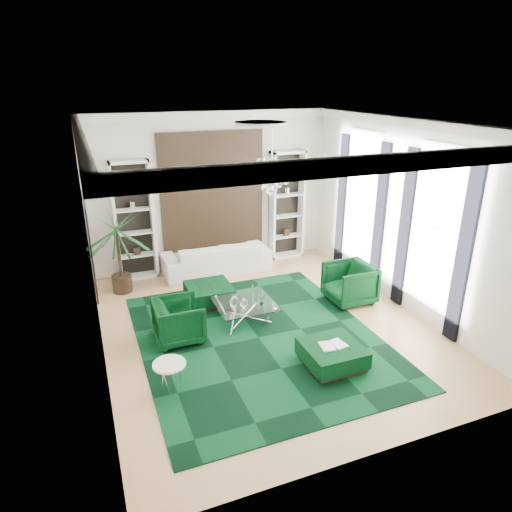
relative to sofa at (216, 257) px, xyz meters
name	(u,v)px	position (x,y,z in m)	size (l,w,h in m)	color
floor	(266,326)	(0.12, -2.93, -0.39)	(6.00, 7.00, 0.02)	tan
ceiling	(268,122)	(0.12, -2.93, 3.43)	(6.00, 7.00, 0.02)	white
wall_back	(212,191)	(0.12, 0.58, 1.52)	(6.00, 0.02, 3.80)	silver
wall_front	(387,324)	(0.12, -6.44, 1.52)	(6.00, 0.02, 3.80)	silver
wall_left	(90,255)	(-2.89, -2.93, 1.52)	(0.02, 7.00, 3.80)	silver
wall_right	(404,216)	(3.13, -2.93, 1.52)	(0.02, 7.00, 3.80)	silver
crown_molding	(268,129)	(0.12, -2.93, 3.32)	(6.00, 7.00, 0.18)	white
ceiling_medallion	(261,123)	(0.12, -2.63, 3.39)	(0.90, 0.90, 0.05)	white
tapestry	(212,192)	(0.12, 0.53, 1.52)	(2.50, 0.06, 2.80)	black
shelving_left	(134,221)	(-1.83, 0.38, 1.02)	(0.90, 0.38, 2.80)	white
shelving_right	(287,205)	(2.07, 0.38, 1.02)	(0.90, 0.38, 2.80)	white
painting	(91,245)	(-2.85, -2.33, 1.47)	(0.04, 1.30, 1.60)	black
window_near	(435,229)	(3.11, -3.83, 1.52)	(0.03, 1.10, 2.90)	white
curtain_near_a	(464,256)	(3.07, -4.61, 1.27)	(0.07, 0.30, 3.25)	black
curtain_near_b	(405,230)	(3.07, -3.05, 1.27)	(0.07, 0.30, 3.25)	black
window_far	(362,199)	(3.11, -1.43, 1.52)	(0.03, 1.10, 2.90)	white
curtain_far_a	(380,218)	(3.07, -2.21, 1.27)	(0.07, 0.30, 3.25)	black
curtain_far_b	(342,202)	(3.07, -0.65, 1.27)	(0.07, 0.30, 3.25)	black
rug	(258,338)	(-0.19, -3.31, -0.37)	(4.20, 5.00, 0.02)	black
sofa	(216,257)	(0.00, 0.00, 0.00)	(2.59, 1.01, 0.76)	white
armchair_left	(179,321)	(-1.55, -2.81, 0.01)	(0.83, 0.86, 0.78)	black
armchair_right	(349,283)	(2.17, -2.60, 0.05)	(0.91, 0.93, 0.85)	black
coffee_table	(244,311)	(-0.19, -2.55, -0.19)	(1.11, 1.11, 0.38)	white
ottoman_side	(209,294)	(-0.64, -1.59, -0.17)	(0.92, 0.92, 0.41)	black
ottoman_front	(332,355)	(0.64, -4.52, -0.19)	(0.93, 0.93, 0.37)	black
book	(333,345)	(0.64, -4.52, 0.01)	(0.44, 0.29, 0.03)	white
side_table	(170,378)	(-2.00, -4.23, -0.14)	(0.50, 0.50, 0.48)	white
palm	(117,242)	(-2.30, -0.32, 0.81)	(1.48, 1.48, 2.37)	#174922
chandelier	(272,176)	(0.32, -2.65, 2.47)	(0.81, 0.81, 0.73)	white
table_plant	(262,300)	(0.09, -2.78, 0.11)	(0.12, 0.10, 0.22)	#174922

